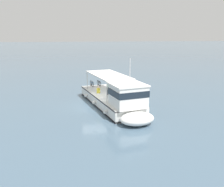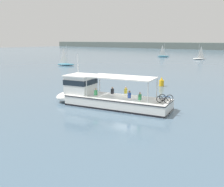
{
  "view_description": "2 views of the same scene",
  "coord_description": "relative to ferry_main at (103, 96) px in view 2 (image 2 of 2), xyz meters",
  "views": [
    {
      "loc": [
        -24.57,
        2.06,
        7.37
      ],
      "look_at": [
        -0.47,
        -1.79,
        1.4
      ],
      "focal_mm": 39.72,
      "sensor_mm": 36.0,
      "label": 1
    },
    {
      "loc": [
        15.83,
        -21.76,
        6.81
      ],
      "look_at": [
        -0.47,
        -1.79,
        1.4
      ],
      "focal_mm": 41.31,
      "sensor_mm": 36.0,
      "label": 2
    }
  ],
  "objects": [
    {
      "name": "sailboat_far_left",
      "position": [
        -35.78,
        25.71,
        -0.48
      ],
      "size": [
        4.94,
        3.28,
        5.4
      ],
      "color": "teal",
      "rests_on": "ground"
    },
    {
      "name": "sailboat_outer_anchorage",
      "position": [
        -15.97,
        68.86,
        -0.48
      ],
      "size": [
        4.14,
        4.59,
        5.4
      ],
      "color": "white",
      "rests_on": "ground"
    },
    {
      "name": "channel_buoy",
      "position": [
        -0.9,
        14.21,
        -0.45
      ],
      "size": [
        0.7,
        0.7,
        1.4
      ],
      "color": "gold",
      "rests_on": "ground"
    },
    {
      "name": "sailboat_mid_channel",
      "position": [
        -32.01,
        72.89,
        -0.48
      ],
      "size": [
        4.67,
        4.02,
        5.4
      ],
      "color": "teal",
      "rests_on": "ground"
    },
    {
      "name": "ferry_main",
      "position": [
        0.0,
        0.0,
        0.0
      ],
      "size": [
        13.07,
        5.78,
        5.32
      ],
      "color": "white",
      "rests_on": "ground"
    },
    {
      "name": "ground_plane",
      "position": [
        1.46,
        2.01,
        -1.02
      ],
      "size": [
        400.0,
        400.0,
        0.0
      ],
      "primitive_type": "plane",
      "color": "slate"
    }
  ]
}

